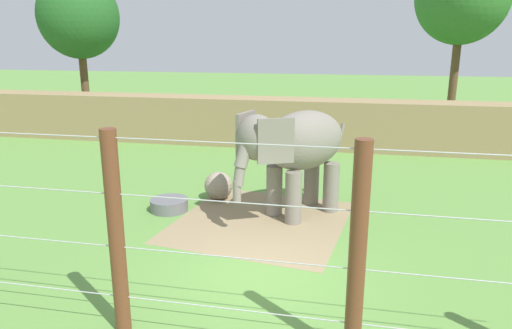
# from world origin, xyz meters

# --- Properties ---
(ground_plane) EXTENTS (120.00, 120.00, 0.00)m
(ground_plane) POSITION_xyz_m (0.00, 0.00, 0.00)
(ground_plane) COLOR #609342
(dirt_patch) EXTENTS (5.10, 5.34, 0.01)m
(dirt_patch) POSITION_xyz_m (-0.58, 3.03, 0.00)
(dirt_patch) COLOR #937F5B
(dirt_patch) RESTS_ON ground
(embankment_wall) EXTENTS (36.00, 1.80, 2.22)m
(embankment_wall) POSITION_xyz_m (0.00, 12.63, 1.11)
(embankment_wall) COLOR #997F56
(embankment_wall) RESTS_ON ground
(elephant) EXTENTS (3.27, 3.55, 3.04)m
(elephant) POSITION_xyz_m (0.27, 3.70, 2.01)
(elephant) COLOR gray
(elephant) RESTS_ON ground
(enrichment_ball) EXTENTS (0.88, 0.88, 0.88)m
(enrichment_ball) POSITION_xyz_m (-2.24, 4.59, 0.44)
(enrichment_ball) COLOR gray
(enrichment_ball) RESTS_ON ground
(cable_fence) EXTENTS (12.40, 0.27, 3.54)m
(cable_fence) POSITION_xyz_m (-0.00, -2.35, 1.78)
(cable_fence) COLOR brown
(cable_fence) RESTS_ON ground
(water_tub) EXTENTS (1.10, 1.10, 0.35)m
(water_tub) POSITION_xyz_m (-3.38, 3.32, 0.18)
(water_tub) COLOR slate
(water_tub) RESTS_ON ground
(tree_far_left) EXTENTS (4.46, 4.46, 8.47)m
(tree_far_left) POSITION_xyz_m (-13.55, 16.01, 6.09)
(tree_far_left) COLOR brown
(tree_far_left) RESTS_ON ground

